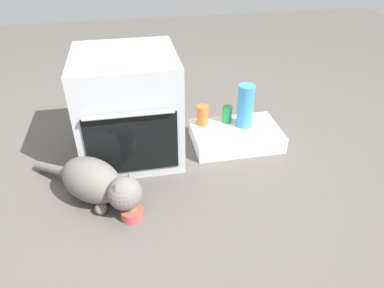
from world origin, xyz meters
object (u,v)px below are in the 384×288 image
object	(u,v)px
cat	(97,182)
sauce_jar	(203,115)
oven	(129,107)
pantry_cabinet	(236,136)
water_bottle	(245,106)
soda_can	(227,114)
food_bowl	(132,212)

from	to	relation	value
cat	sauce_jar	distance (m)	0.88
cat	sauce_jar	bearing A→B (deg)	80.54
oven	pantry_cabinet	world-z (taller)	oven
sauce_jar	water_bottle	world-z (taller)	water_bottle
oven	sauce_jar	world-z (taller)	oven
sauce_jar	soda_can	xyz separation A→B (m)	(0.18, 0.00, -0.01)
oven	water_bottle	xyz separation A→B (m)	(0.77, 0.01, -0.07)
oven	soda_can	bearing A→B (deg)	6.98
sauce_jar	water_bottle	distance (m)	0.30
sauce_jar	water_bottle	bearing A→B (deg)	-13.98
pantry_cabinet	cat	distance (m)	1.01
sauce_jar	soda_can	bearing A→B (deg)	0.93
pantry_cabinet	cat	xyz separation A→B (m)	(-0.91, -0.43, 0.08)
oven	cat	world-z (taller)	oven
food_bowl	soda_can	xyz separation A→B (m)	(0.71, 0.69, 0.14)
cat	water_bottle	distance (m)	1.09
cat	food_bowl	bearing A→B (deg)	-0.00
pantry_cabinet	water_bottle	world-z (taller)	water_bottle
oven	food_bowl	xyz separation A→B (m)	(-0.04, -0.61, -0.30)
pantry_cabinet	soda_can	xyz separation A→B (m)	(-0.04, 0.11, 0.12)
oven	sauce_jar	bearing A→B (deg)	9.14
food_bowl	water_bottle	bearing A→B (deg)	37.54
pantry_cabinet	food_bowl	bearing A→B (deg)	-141.86
food_bowl	cat	xyz separation A→B (m)	(-0.17, 0.16, 0.10)
pantry_cabinet	food_bowl	size ratio (longest dim) A/B	4.92
oven	pantry_cabinet	size ratio (longest dim) A/B	1.14
oven	food_bowl	world-z (taller)	oven
oven	water_bottle	size ratio (longest dim) A/B	2.25
oven	sauce_jar	distance (m)	0.52
oven	soda_can	xyz separation A→B (m)	(0.67, 0.08, -0.16)
oven	water_bottle	distance (m)	0.77
pantry_cabinet	food_bowl	world-z (taller)	pantry_cabinet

